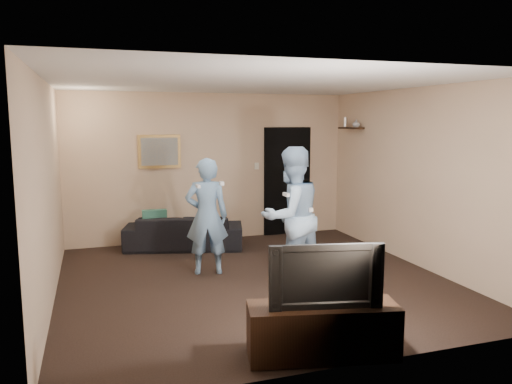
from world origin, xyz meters
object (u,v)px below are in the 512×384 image
object	(u,v)px
sofa	(184,232)
wii_player_right	(291,216)
television	(324,274)
tv_console	(323,330)
wii_player_left	(207,216)

from	to	relation	value
sofa	wii_player_right	distance (m)	2.57
sofa	television	bearing A→B (deg)	111.43
sofa	tv_console	size ratio (longest dim) A/B	1.44
sofa	wii_player_left	bearing A→B (deg)	107.33
sofa	tv_console	world-z (taller)	sofa
tv_console	television	xyz separation A→B (m)	(0.00, 0.00, 0.53)
television	wii_player_right	size ratio (longest dim) A/B	0.56
tv_console	wii_player_right	distance (m)	2.15
tv_console	sofa	bearing A→B (deg)	109.04
sofa	wii_player_left	distance (m)	1.57
tv_console	wii_player_left	distance (m)	2.88
television	wii_player_left	size ratio (longest dim) A/B	0.62
sofa	wii_player_left	world-z (taller)	wii_player_left
television	wii_player_left	bearing A→B (deg)	111.19
television	wii_player_right	world-z (taller)	wii_player_right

